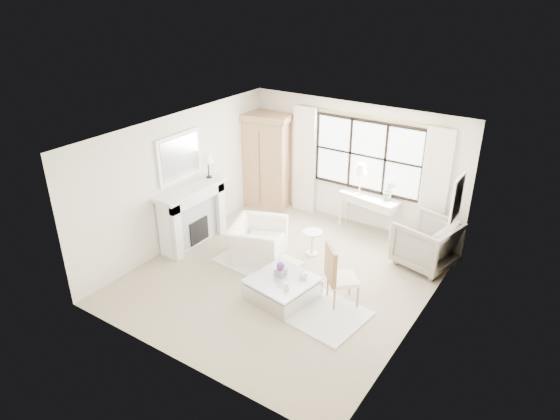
% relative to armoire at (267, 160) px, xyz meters
% --- Properties ---
extents(floor, '(5.50, 5.50, 0.00)m').
position_rel_armoire_xyz_m(floor, '(2.06, -2.41, -1.14)').
color(floor, tan).
rests_on(floor, ground).
extents(ceiling, '(5.50, 5.50, 0.00)m').
position_rel_armoire_xyz_m(ceiling, '(2.06, -2.41, 1.56)').
color(ceiling, white).
rests_on(ceiling, ground).
extents(wall_back, '(5.00, 0.00, 5.00)m').
position_rel_armoire_xyz_m(wall_back, '(2.06, 0.34, 0.21)').
color(wall_back, white).
rests_on(wall_back, ground).
extents(wall_front, '(5.00, 0.00, 5.00)m').
position_rel_armoire_xyz_m(wall_front, '(2.06, -5.16, 0.21)').
color(wall_front, white).
rests_on(wall_front, ground).
extents(wall_left, '(0.00, 5.50, 5.50)m').
position_rel_armoire_xyz_m(wall_left, '(-0.44, -2.41, 0.21)').
color(wall_left, beige).
rests_on(wall_left, ground).
extents(wall_right, '(0.00, 5.50, 5.50)m').
position_rel_armoire_xyz_m(wall_right, '(4.56, -2.41, 0.21)').
color(wall_right, white).
rests_on(wall_right, ground).
extents(window_pane, '(2.40, 0.02, 1.50)m').
position_rel_armoire_xyz_m(window_pane, '(2.36, 0.32, 0.46)').
color(window_pane, white).
rests_on(window_pane, wall_back).
extents(window_frame, '(2.50, 0.04, 1.50)m').
position_rel_armoire_xyz_m(window_frame, '(2.36, 0.31, 0.46)').
color(window_frame, black).
rests_on(window_frame, wall_back).
extents(curtain_rod, '(3.30, 0.04, 0.04)m').
position_rel_armoire_xyz_m(curtain_rod, '(2.36, 0.26, 1.33)').
color(curtain_rod, '#A8823A').
rests_on(curtain_rod, wall_back).
extents(curtain_left, '(0.55, 0.10, 2.47)m').
position_rel_armoire_xyz_m(curtain_left, '(0.86, 0.24, 0.10)').
color(curtain_left, white).
rests_on(curtain_left, ground).
extents(curtain_right, '(0.55, 0.10, 2.47)m').
position_rel_armoire_xyz_m(curtain_right, '(3.86, 0.24, 0.10)').
color(curtain_right, silver).
rests_on(curtain_right, ground).
extents(fireplace, '(0.58, 1.66, 1.26)m').
position_rel_armoire_xyz_m(fireplace, '(-0.21, -2.41, -0.49)').
color(fireplace, silver).
rests_on(fireplace, ground).
extents(mirror_frame, '(0.05, 1.15, 0.95)m').
position_rel_armoire_xyz_m(mirror_frame, '(-0.41, -2.41, 0.70)').
color(mirror_frame, white).
rests_on(mirror_frame, wall_left).
extents(mirror_glass, '(0.02, 1.00, 0.80)m').
position_rel_armoire_xyz_m(mirror_glass, '(-0.38, -2.41, 0.70)').
color(mirror_glass, '#B6BBC2').
rests_on(mirror_glass, wall_left).
extents(art_frame, '(0.04, 0.62, 0.82)m').
position_rel_armoire_xyz_m(art_frame, '(4.53, -0.71, 0.41)').
color(art_frame, white).
rests_on(art_frame, wall_right).
extents(art_canvas, '(0.01, 0.52, 0.72)m').
position_rel_armoire_xyz_m(art_canvas, '(4.51, -0.71, 0.41)').
color(art_canvas, beige).
rests_on(art_canvas, wall_right).
extents(mantel_lamp, '(0.22, 0.22, 0.51)m').
position_rel_armoire_xyz_m(mantel_lamp, '(-0.20, -1.82, 0.51)').
color(mantel_lamp, black).
rests_on(mantel_lamp, fireplace).
extents(armoire, '(1.24, 0.91, 2.24)m').
position_rel_armoire_xyz_m(armoire, '(0.00, 0.00, 0.00)').
color(armoire, tan).
rests_on(armoire, floor).
extents(console_table, '(1.36, 0.67, 0.80)m').
position_rel_armoire_xyz_m(console_table, '(2.58, 0.12, -0.74)').
color(console_table, white).
rests_on(console_table, floor).
extents(console_lamp, '(0.28, 0.28, 0.69)m').
position_rel_armoire_xyz_m(console_lamp, '(2.33, 0.10, 0.22)').
color(console_lamp, '#C78D45').
rests_on(console_lamp, console_table).
extents(orchid_plant, '(0.29, 0.26, 0.43)m').
position_rel_armoire_xyz_m(orchid_plant, '(2.98, 0.13, -0.13)').
color(orchid_plant, '#617951').
rests_on(orchid_plant, console_table).
extents(side_table, '(0.40, 0.40, 0.51)m').
position_rel_armoire_xyz_m(side_table, '(2.09, -1.45, -0.81)').
color(side_table, silver).
rests_on(side_table, floor).
extents(rug_left, '(1.59, 1.19, 0.03)m').
position_rel_armoire_xyz_m(rug_left, '(1.37, -2.30, -1.13)').
color(rug_left, silver).
rests_on(rug_left, floor).
extents(rug_right, '(1.68, 1.35, 0.03)m').
position_rel_armoire_xyz_m(rug_right, '(3.12, -3.03, -1.13)').
color(rug_right, silver).
rests_on(rug_right, floor).
extents(club_armchair, '(1.28, 1.37, 0.72)m').
position_rel_armoire_xyz_m(club_armchair, '(1.25, -2.14, -0.78)').
color(club_armchair, white).
rests_on(club_armchair, floor).
extents(wingback_chair, '(1.24, 1.22, 0.93)m').
position_rel_armoire_xyz_m(wingback_chair, '(4.09, -0.60, -0.67)').
color(wingback_chair, gray).
rests_on(wingback_chair, floor).
extents(french_chair, '(0.68, 0.68, 1.08)m').
position_rel_armoire_xyz_m(french_chair, '(3.32, -2.59, -0.83)').
color(french_chair, '#AC7948').
rests_on(french_chair, floor).
extents(coffee_table, '(1.14, 1.14, 0.38)m').
position_rel_armoire_xyz_m(coffee_table, '(2.42, -3.03, -0.96)').
color(coffee_table, silver).
rests_on(coffee_table, floor).
extents(planter_box, '(0.18, 0.18, 0.13)m').
position_rel_armoire_xyz_m(planter_box, '(2.33, -2.95, -0.70)').
color(planter_box, gray).
rests_on(planter_box, coffee_table).
extents(planter_flowers, '(0.14, 0.14, 0.14)m').
position_rel_armoire_xyz_m(planter_flowers, '(2.33, -2.95, -0.56)').
color(planter_flowers, '#603078').
rests_on(planter_flowers, planter_box).
extents(pillar_candle, '(0.08, 0.08, 0.12)m').
position_rel_armoire_xyz_m(pillar_candle, '(2.63, -3.23, -0.70)').
color(pillar_candle, silver).
rests_on(pillar_candle, coffee_table).
extents(coffee_vase, '(0.19, 0.19, 0.15)m').
position_rel_armoire_xyz_m(coffee_vase, '(2.69, -2.79, -0.68)').
color(coffee_vase, white).
rests_on(coffee_vase, coffee_table).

